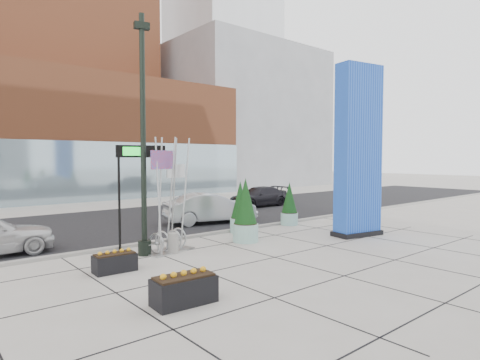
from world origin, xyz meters
TOP-DOWN VIEW (x-y plane):
  - ground at (0.00, 0.00)m, footprint 160.00×160.00m
  - street_asphalt at (0.00, 10.00)m, footprint 80.00×12.00m
  - curb_edge at (0.00, 4.00)m, footprint 80.00×0.30m
  - tower_podium at (1.00, 27.00)m, footprint 34.00×10.00m
  - tower_glass_front at (1.00, 22.20)m, footprint 34.00×0.60m
  - building_grey_parking at (26.00, 32.00)m, footprint 20.00×18.00m
  - building_pale_office at (36.00, 48.00)m, footprint 16.00×16.00m
  - blue_pylon at (6.89, -0.50)m, footprint 2.52×1.46m
  - lamp_post at (-2.48, 2.37)m, footprint 0.59×0.49m
  - public_art_sculpture at (-1.48, 2.33)m, footprint 2.12×1.39m
  - concrete_bollard at (-1.50, 1.95)m, footprint 0.40×0.40m
  - overhead_street_sign at (-2.12, 3.80)m, footprint 1.93×0.61m
  - round_planter_east at (6.66, 3.60)m, footprint 0.93×0.93m
  - round_planter_mid at (3.20, 3.60)m, footprint 1.00×1.00m
  - round_planter_west at (1.99, 1.80)m, footprint 1.11×1.11m
  - box_planter_north at (-4.21, 0.96)m, footprint 1.32×0.70m
  - box_planter_south at (-4.02, -2.86)m, footprint 1.60×0.87m
  - car_silver_mid at (3.69, 6.77)m, footprint 5.35×2.94m
  - car_dark_east at (10.91, 10.70)m, footprint 5.02×2.11m

SIDE VIEW (x-z plane):
  - ground at x=0.00m, z-range 0.00..0.00m
  - street_asphalt at x=0.00m, z-range 0.00..0.02m
  - curb_edge at x=0.00m, z-range 0.00..0.12m
  - box_planter_north at x=-4.21m, z-range -0.03..0.68m
  - concrete_bollard at x=-1.50m, z-range 0.00..0.77m
  - box_planter_south at x=-4.02m, z-range -0.03..0.82m
  - car_dark_east at x=10.91m, z-range 0.00..1.45m
  - car_silver_mid at x=3.69m, z-range 0.00..1.67m
  - round_planter_east at x=6.66m, z-range -0.06..2.26m
  - public_art_sculpture at x=-1.48m, z-range -1.05..3.38m
  - round_planter_mid at x=3.20m, z-range -0.07..2.44m
  - round_planter_west at x=1.99m, z-range -0.07..2.69m
  - tower_glass_front at x=1.00m, z-range 0.00..5.00m
  - overhead_street_sign at x=-2.12m, z-range 1.48..5.60m
  - lamp_post at x=-2.48m, z-range -0.80..8.03m
  - blue_pylon at x=6.89m, z-range -0.13..7.75m
  - tower_podium at x=1.00m, z-range 0.00..11.00m
  - building_grey_parking at x=26.00m, z-range 0.00..18.00m
  - building_pale_office at x=36.00m, z-range 0.00..55.00m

